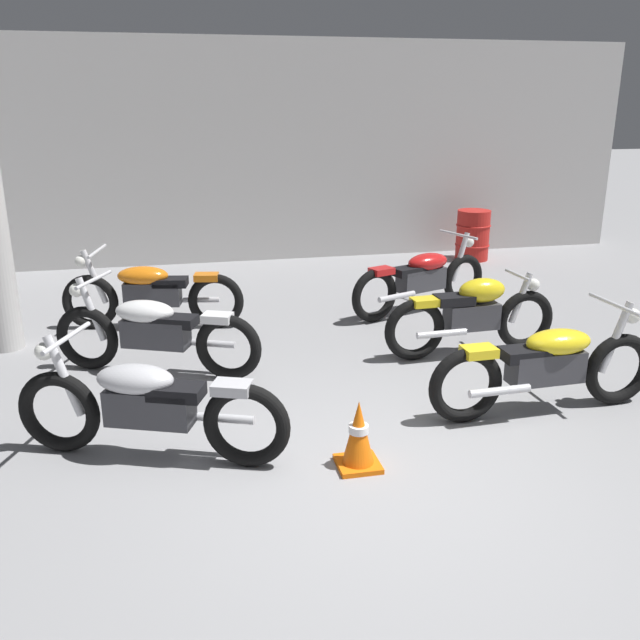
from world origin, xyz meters
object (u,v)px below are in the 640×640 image
at_px(motorcycle_left_row_1, 154,331).
at_px(oil_drum, 473,235).
at_px(motorcycle_right_row_0, 547,365).
at_px(traffic_cone, 358,436).
at_px(motorcycle_right_row_1, 473,314).
at_px(motorcycle_left_row_2, 151,292).
at_px(motorcycle_right_row_2, 422,278).
at_px(motorcycle_left_row_0, 148,404).

xyz_separation_m(motorcycle_left_row_1, oil_drum, (5.28, 4.12, -0.03)).
distance_m(motorcycle_right_row_0, oil_drum, 6.09).
bearing_deg(traffic_cone, motorcycle_right_row_1, 48.09).
xyz_separation_m(motorcycle_right_row_0, oil_drum, (1.93, 5.77, -0.03)).
xyz_separation_m(motorcycle_left_row_2, motorcycle_right_row_1, (3.37, -1.66, 0.01)).
bearing_deg(traffic_cone, motorcycle_right_row_2, 62.97).
height_order(motorcycle_left_row_1, oil_drum, motorcycle_left_row_1).
bearing_deg(motorcycle_right_row_1, motorcycle_left_row_0, -154.94).
bearing_deg(oil_drum, motorcycle_right_row_2, -125.65).
bearing_deg(motorcycle_right_row_2, motorcycle_left_row_2, 178.94).
xyz_separation_m(motorcycle_left_row_0, oil_drum, (5.31, 5.86, -0.03)).
xyz_separation_m(motorcycle_right_row_2, traffic_cone, (-1.85, -3.63, -0.19)).
xyz_separation_m(motorcycle_left_row_0, motorcycle_left_row_1, (0.03, 1.73, 0.00)).
bearing_deg(motorcycle_left_row_2, motorcycle_left_row_0, -89.62).
relative_size(motorcycle_left_row_0, traffic_cone, 3.82).
bearing_deg(motorcycle_left_row_1, oil_drum, 37.99).
bearing_deg(motorcycle_right_row_0, motorcycle_left_row_1, 153.76).
xyz_separation_m(motorcycle_left_row_2, traffic_cone, (1.54, -3.70, -0.19)).
xyz_separation_m(motorcycle_left_row_2, motorcycle_right_row_2, (3.40, -0.06, 0.00)).
distance_m(motorcycle_left_row_1, motorcycle_right_row_0, 3.73).
bearing_deg(motorcycle_left_row_2, traffic_cone, -67.33).
bearing_deg(motorcycle_right_row_1, motorcycle_right_row_0, -89.18).
height_order(oil_drum, traffic_cone, oil_drum).
distance_m(motorcycle_left_row_2, motorcycle_right_row_0, 4.63).
bearing_deg(oil_drum, motorcycle_right_row_1, -114.51).
distance_m(motorcycle_left_row_0, oil_drum, 7.91).
bearing_deg(motorcycle_left_row_0, motorcycle_left_row_2, 90.38).
height_order(motorcycle_right_row_0, traffic_cone, motorcycle_right_row_0).
xyz_separation_m(motorcycle_left_row_2, motorcycle_right_row_0, (3.40, -3.14, 0.00)).
relative_size(motorcycle_left_row_0, motorcycle_left_row_2, 0.96).
bearing_deg(motorcycle_left_row_0, motorcycle_right_row_2, 43.12).
height_order(motorcycle_right_row_1, motorcycle_right_row_2, motorcycle_right_row_2).
bearing_deg(motorcycle_right_row_2, motorcycle_right_row_0, -90.03).
relative_size(motorcycle_right_row_2, oil_drum, 2.44).
xyz_separation_m(motorcycle_left_row_0, motorcycle_right_row_0, (3.38, 0.08, 0.00)).
height_order(motorcycle_left_row_1, motorcycle_right_row_1, motorcycle_left_row_1).
bearing_deg(traffic_cone, motorcycle_left_row_2, 112.67).
height_order(motorcycle_left_row_1, motorcycle_left_row_2, same).
xyz_separation_m(motorcycle_right_row_0, motorcycle_right_row_1, (-0.02, 1.49, 0.01)).
xyz_separation_m(motorcycle_left_row_0, motorcycle_right_row_2, (3.38, 3.16, 0.00)).
xyz_separation_m(motorcycle_left_row_1, motorcycle_right_row_2, (3.35, 1.43, 0.00)).
relative_size(motorcycle_left_row_1, motorcycle_left_row_2, 0.95).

